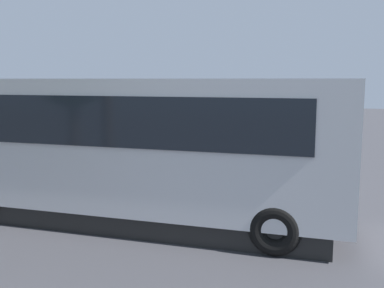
% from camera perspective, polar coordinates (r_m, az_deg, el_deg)
% --- Properties ---
extents(ground_plane, '(80.00, 80.00, 0.00)m').
position_cam_1_polar(ground_plane, '(14.22, 5.10, -4.95)').
color(ground_plane, '#38383D').
extents(tour_bus, '(9.45, 2.71, 3.25)m').
position_cam_1_polar(tour_bus, '(10.19, -7.29, -0.82)').
color(tour_bus, silver).
rests_on(tour_bus, ground_plane).
extents(spectator_far_left, '(0.58, 0.37, 1.75)m').
position_cam_1_polar(spectator_far_left, '(12.71, 1.54, -1.65)').
color(spectator_far_left, black).
rests_on(spectator_far_left, ground_plane).
extents(spectator_left, '(0.58, 0.36, 1.79)m').
position_cam_1_polar(spectator_left, '(13.20, -2.83, -1.22)').
color(spectator_left, black).
rests_on(spectator_left, ground_plane).
extents(spectator_centre, '(0.58, 0.37, 1.82)m').
position_cam_1_polar(spectator_centre, '(13.49, -7.97, -1.00)').
color(spectator_centre, black).
rests_on(spectator_centre, ground_plane).
extents(parked_motorcycle_silver, '(2.05, 0.58, 0.99)m').
position_cam_1_polar(parked_motorcycle_silver, '(12.59, -6.61, -4.45)').
color(parked_motorcycle_silver, black).
rests_on(parked_motorcycle_silver, ground_plane).
extents(parked_motorcycle_dark, '(2.05, 0.58, 0.99)m').
position_cam_1_polar(parked_motorcycle_dark, '(12.09, 7.71, -5.00)').
color(parked_motorcycle_dark, black).
rests_on(parked_motorcycle_dark, ground_plane).
extents(stunt_motorcycle, '(1.93, 0.69, 1.82)m').
position_cam_1_polar(stunt_motorcycle, '(17.53, 1.77, 1.03)').
color(stunt_motorcycle, black).
rests_on(stunt_motorcycle, ground_plane).
extents(traffic_cone, '(0.34, 0.34, 0.63)m').
position_cam_1_polar(traffic_cone, '(17.92, 7.54, -1.25)').
color(traffic_cone, orange).
rests_on(traffic_cone, ground_plane).
extents(bay_line_b, '(0.20, 4.42, 0.01)m').
position_cam_1_polar(bay_line_b, '(15.23, 18.17, -4.44)').
color(bay_line_b, white).
rests_on(bay_line_b, ground_plane).
extents(bay_line_c, '(0.19, 3.70, 0.01)m').
position_cam_1_polar(bay_line_c, '(15.42, 8.78, -3.96)').
color(bay_line_c, white).
rests_on(bay_line_c, ground_plane).
extents(bay_line_d, '(0.21, 4.65, 0.01)m').
position_cam_1_polar(bay_line_d, '(16.01, -0.15, -3.41)').
color(bay_line_d, white).
rests_on(bay_line_d, ground_plane).
extents(bay_line_e, '(0.19, 3.76, 0.01)m').
position_cam_1_polar(bay_line_e, '(16.96, -8.25, -2.84)').
color(bay_line_e, white).
rests_on(bay_line_e, ground_plane).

